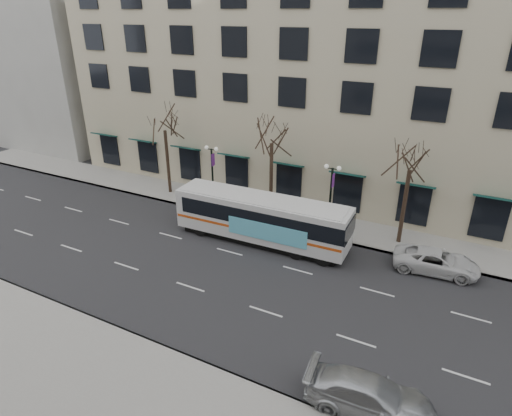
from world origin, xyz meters
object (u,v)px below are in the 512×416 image
Objects in this scene: tree_far_left at (164,119)px; tree_far_right at (412,156)px; silver_car at (370,396)px; tree_far_mid at (272,131)px; lamp_post_left at (213,173)px; city_bus at (262,218)px; lamp_post_right at (331,195)px; white_pickup at (436,261)px.

tree_far_left is 1.03× the size of tree_far_right.
tree_far_left reaches higher than silver_car.
tree_far_right is (10.00, -0.00, -0.48)m from tree_far_mid.
lamp_post_left reaches higher than silver_car.
city_bus is at bearing -20.11° from tree_far_left.
tree_far_right is (20.00, 0.00, -0.28)m from tree_far_left.
lamp_post_right is at bearing -173.15° from tree_far_right.
lamp_post_right is 5.23m from city_bus.
tree_far_left is at bearing 158.46° from city_bus.
tree_far_mid is at bearing 72.75° from white_pickup.
city_bus is (1.32, -4.14, -5.06)m from tree_far_mid.
white_pickup is (22.70, -2.60, -5.98)m from tree_far_left.
lamp_post_right is 0.42× the size of city_bus.
tree_far_left reaches higher than lamp_post_right.
tree_far_right is at bearing 2.29° from lamp_post_left.
silver_car is at bearing -34.58° from tree_far_left.
white_pickup is (1.18, 12.24, -0.05)m from silver_car.
lamp_post_left is (5.01, -0.60, -3.75)m from tree_far_left.
tree_far_left is at bearing 177.71° from lamp_post_right.
lamp_post_left is at bearing -177.71° from tree_far_right.
tree_far_left is 6.29m from lamp_post_left.
lamp_post_left and lamp_post_right have the same top height.
tree_far_mid is 1.64× the size of lamp_post_right.
tree_far_right is 0.64× the size of city_bus.
lamp_post_left reaches higher than white_pickup.
tree_far_mid is 1.66× the size of white_pickup.
tree_far_mid is at bearing 0.00° from tree_far_left.
silver_car is at bearing -52.17° from tree_far_mid.
tree_far_left is 0.67× the size of city_bus.
silver_car is (11.52, -14.84, -6.14)m from tree_far_mid.
lamp_post_left is at bearing 77.87° from white_pickup.
lamp_post_left is 0.42× the size of city_bus.
tree_far_left is at bearing 50.01° from silver_car.
tree_far_right is at bearing 0.00° from tree_far_left.
city_bus is 2.43× the size of white_pickup.
white_pickup is at bearing -14.57° from lamp_post_right.
tree_far_mid reaches higher than tree_far_left.
white_pickup is (17.69, -2.00, -2.23)m from lamp_post_left.
tree_far_right is at bearing 0.45° from silver_car.
lamp_post_right is (10.00, 0.00, 0.00)m from lamp_post_left.
tree_far_right is 15.95m from silver_car.
tree_far_mid is at bearing 173.17° from lamp_post_right.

